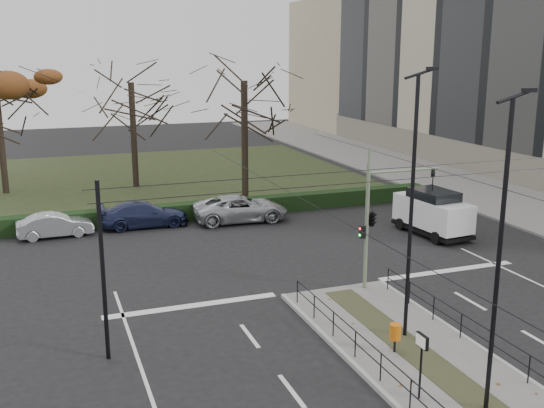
{
  "coord_description": "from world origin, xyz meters",
  "views": [
    {
      "loc": [
        -11.15,
        -17.85,
        9.87
      ],
      "look_at": [
        -1.63,
        8.05,
        3.21
      ],
      "focal_mm": 42.0,
      "sensor_mm": 36.0,
      "label": 1
    }
  ],
  "objects": [
    {
      "name": "streetlamp_median_far",
      "position": [
        0.36,
        -0.11,
        4.84
      ],
      "size": [
        0.77,
        0.16,
        9.23
      ],
      "color": "black",
      "rests_on": "median_island"
    },
    {
      "name": "litter_bin",
      "position": [
        -0.65,
        -1.08,
        0.84
      ],
      "size": [
        0.38,
        0.38,
        0.98
      ],
      "color": "black",
      "rests_on": "median_island"
    },
    {
      "name": "info_panel",
      "position": [
        -1.51,
        -3.86,
        1.7
      ],
      "size": [
        0.11,
        0.52,
        1.99
      ],
      "color": "black",
      "rests_on": "median_island"
    },
    {
      "name": "parked_car_second",
      "position": [
        -10.75,
        17.42,
        0.66
      ],
      "size": [
        4.04,
        1.57,
        1.31
      ],
      "primitive_type": "imported",
      "rotation": [
        0.0,
        0.0,
        1.62
      ],
      "color": "#A3A5AA",
      "rests_on": "ground"
    },
    {
      "name": "white_van",
      "position": [
        8.74,
        10.75,
        1.3
      ],
      "size": [
        2.51,
        4.9,
        2.5
      ],
      "color": "white",
      "rests_on": "ground"
    },
    {
      "name": "hedge",
      "position": [
        -6.0,
        18.6,
        0.5
      ],
      "size": [
        38.0,
        1.0,
        1.0
      ],
      "primitive_type": "cube",
      "color": "black",
      "rests_on": "ground"
    },
    {
      "name": "catenary",
      "position": [
        0.0,
        1.62,
        3.42
      ],
      "size": [
        20.0,
        34.0,
        6.0
      ],
      "color": "black",
      "rests_on": "ground"
    },
    {
      "name": "bare_tree_center",
      "position": [
        -4.71,
        28.83,
        7.12
      ],
      "size": [
        6.97,
        6.97,
        10.07
      ],
      "color": "black",
      "rests_on": "park"
    },
    {
      "name": "bare_tree_near",
      "position": [
        1.49,
        21.74,
        7.42
      ],
      "size": [
        6.46,
        6.46,
        10.5
      ],
      "color": "black",
      "rests_on": "park"
    },
    {
      "name": "parked_car_third",
      "position": [
        -5.88,
        17.86,
        0.73
      ],
      "size": [
        5.05,
        2.15,
        1.45
      ],
      "primitive_type": "imported",
      "rotation": [
        0.0,
        0.0,
        1.55
      ],
      "color": "#1D2344",
      "rests_on": "ground"
    },
    {
      "name": "parked_car_fourth",
      "position": [
        -0.28,
        17.09,
        0.78
      ],
      "size": [
        5.73,
        2.92,
        1.55
      ],
      "primitive_type": "imported",
      "rotation": [
        0.0,
        0.0,
        1.51
      ],
      "color": "#A3A5AA",
      "rests_on": "ground"
    },
    {
      "name": "streetlamp_median_near",
      "position": [
        -0.02,
        -4.97,
        4.63
      ],
      "size": [
        0.74,
        0.15,
        8.83
      ],
      "color": "black",
      "rests_on": "median_island"
    },
    {
      "name": "sidewalk_east",
      "position": [
        18.0,
        22.0,
        0.07
      ],
      "size": [
        8.0,
        90.0,
        0.14
      ],
      "primitive_type": "cube",
      "color": "#63615E",
      "rests_on": "ground"
    },
    {
      "name": "park",
      "position": [
        -6.0,
        32.0,
        0.05
      ],
      "size": [
        38.0,
        26.0,
        0.1
      ],
      "primitive_type": "cube",
      "color": "#263018",
      "rests_on": "ground"
    },
    {
      "name": "median_railing",
      "position": [
        0.0,
        -2.6,
        0.98
      ],
      "size": [
        4.14,
        13.24,
        0.92
      ],
      "color": "black",
      "rests_on": "median_island"
    },
    {
      "name": "ground",
      "position": [
        0.0,
        0.0,
        0.0
      ],
      "size": [
        140.0,
        140.0,
        0.0
      ],
      "primitive_type": "plane",
      "color": "black",
      "rests_on": "ground"
    },
    {
      "name": "traffic_light",
      "position": [
        1.54,
        4.5,
        3.24
      ],
      "size": [
        3.63,
        2.05,
        5.33
      ],
      "color": "slate",
      "rests_on": "median_island"
    },
    {
      "name": "median_island",
      "position": [
        0.0,
        -2.5,
        0.07
      ],
      "size": [
        4.4,
        15.0,
        0.14
      ],
      "primitive_type": "cube",
      "color": "#63615E",
      "rests_on": "ground"
    }
  ]
}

